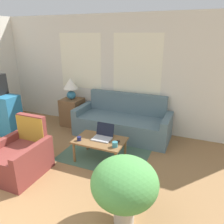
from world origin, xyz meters
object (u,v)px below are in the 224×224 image
Objects in this scene: couch at (123,123)px; table_lamp at (71,86)px; coffee_table at (100,142)px; cup_yellow at (79,139)px; potted_plant at (125,184)px; cup_navy at (115,144)px; tv_remote at (117,143)px; armchair at (21,157)px; laptop at (103,135)px.

table_lamp is at bearing 176.59° from couch.
cup_yellow is (-0.32, -0.17, 0.08)m from coffee_table.
potted_plant is at bearing -46.97° from table_lamp.
potted_plant is at bearing -69.62° from couch.
couch reaches higher than coffee_table.
cup_navy is 0.61× the size of tv_remote.
armchair is (-1.04, -1.99, -0.00)m from couch.
potted_plant is (0.53, -1.01, 0.10)m from cup_navy.
couch is at bearing 75.68° from cup_yellow.
tv_remote is (1.35, 0.83, 0.14)m from armchair.
laptop is at bearing -39.76° from table_lamp.
tv_remote is (0.32, -0.00, 0.06)m from coffee_table.
coffee_table is 12.30× the size of cup_yellow.
coffee_table is (-0.01, -1.15, 0.08)m from couch.
cup_navy is (0.32, -0.22, -0.01)m from laptop.
cup_yellow is 0.08× the size of potted_plant.
potted_plant reaches higher than cup_navy.
cup_navy is at bearing 117.50° from potted_plant.
cup_navy is (1.70, -1.38, -0.54)m from table_lamp.
potted_plant reaches higher than tv_remote.
couch reaches higher than cup_navy.
table_lamp is 0.60× the size of potted_plant.
laptop is at bearing 35.57° from cup_yellow.
armchair is 5.90× the size of tv_remote.
laptop is at bearing 41.10° from armchair.
table_lamp is 3.37× the size of tv_remote.
laptop is 4.56× the size of cup_yellow.
potted_plant is at bearing -52.93° from coffee_table.
couch is at bearing 110.38° from potted_plant.
potted_plant is at bearing -39.54° from cup_yellow.
armchair is at bearing -117.56° from couch.
cup_navy is at bearing -22.12° from coffee_table.
coffee_table is at bearing 157.88° from cup_navy.
cup_navy is at bearing 26.90° from armchair.
couch is 22.38× the size of cup_navy.
laptop is 2.16× the size of tv_remote.
cup_navy is 0.14m from tv_remote.
armchair reaches higher than cup_yellow.
cup_yellow is at bearing -104.32° from couch.
armchair is at bearing -140.84° from coffee_table.
coffee_table is 0.37m from cup_yellow.
coffee_table is 1.46m from potted_plant.
coffee_table is 0.33m from tv_remote.
cup_navy reaches higher than cup_yellow.
tv_remote is at bearing 14.19° from cup_yellow.
laptop is 1.50m from potted_plant.
table_lamp is at bearing 141.07° from cup_navy.
table_lamp reaches higher than cup_yellow.
potted_plant reaches higher than coffee_table.
armchair is at bearing -136.44° from cup_yellow.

